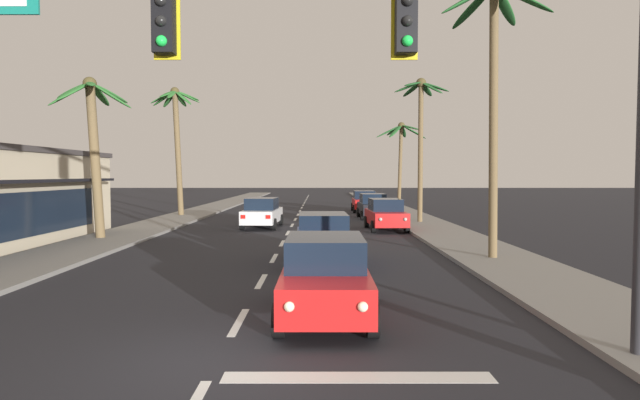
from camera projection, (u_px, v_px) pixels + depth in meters
ground_plane at (215, 363)px, 8.33m from camera, size 220.00×220.00×0.00m
sidewalk_right at (433, 229)px, 28.33m from camera, size 3.20×110.00×0.14m
sidewalk_left at (143, 229)px, 28.28m from camera, size 3.20×110.00×0.14m
lane_markings at (296, 231)px, 27.94m from camera, size 4.28×87.38×0.01m
traffic_signal_mast at (412, 56)px, 8.16m from camera, size 11.32×0.41×6.90m
sedan_lead_at_stop_bar at (324, 276)px, 11.06m from camera, size 1.96×4.45×1.68m
sedan_third_in_queue at (322, 238)px, 17.60m from camera, size 2.06×4.49×1.68m
sedan_oncoming_far at (261, 213)px, 29.54m from camera, size 2.13×4.52×1.68m
sedan_parked_nearest_kerb at (362, 201)px, 42.16m from camera, size 1.97×4.46×1.68m
sedan_parked_mid_kerb at (384, 214)px, 28.35m from camera, size 2.08×4.50×1.68m
sedan_parked_far_kerb at (371, 206)px, 35.85m from camera, size 2.02×4.48×1.68m
palm_left_second at (91, 129)px, 23.58m from camera, size 3.74×3.89×7.35m
palm_left_third at (175, 127)px, 36.90m from camera, size 3.46×3.49×9.10m
palm_right_second at (492, 57)px, 17.79m from camera, size 3.87×3.64×9.62m
palm_right_third at (419, 119)px, 31.59m from camera, size 3.33×2.88×8.76m
palm_right_farthest at (399, 144)px, 45.38m from camera, size 4.55×4.54×7.49m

